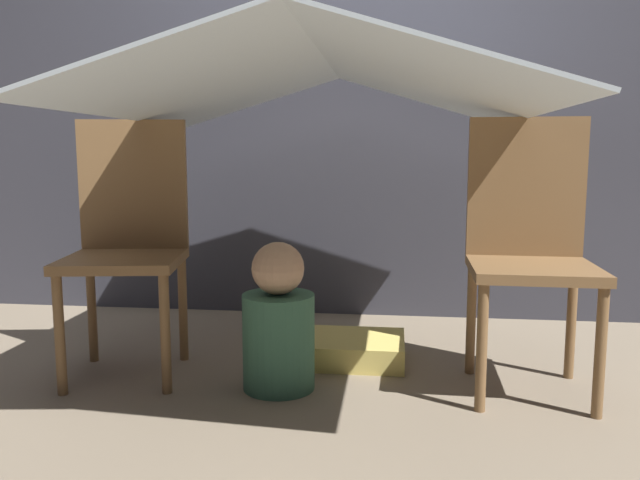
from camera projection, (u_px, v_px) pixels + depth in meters
The scene contains 7 objects.
ground_plane at pixel (313, 406), 2.13m from camera, with size 8.80×8.80×0.00m, color gray.
wall_back at pixel (345, 77), 3.21m from camera, with size 7.00×0.05×2.50m.
chair_left at pixel (128, 236), 2.43m from camera, with size 0.49×0.49×0.99m.
chair_right at pixel (529, 242), 2.25m from camera, with size 0.44×0.44×0.99m.
sheet_canopy at pixel (320, 82), 2.18m from camera, with size 1.51×1.53×0.23m.
person_front at pixel (279, 325), 2.26m from camera, with size 0.26×0.26×0.54m.
floor_cushion at pixel (352, 349), 2.59m from camera, with size 0.43×0.34×0.10m.
Camera 1 is at (0.27, -2.01, 0.85)m, focal length 35.00 mm.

